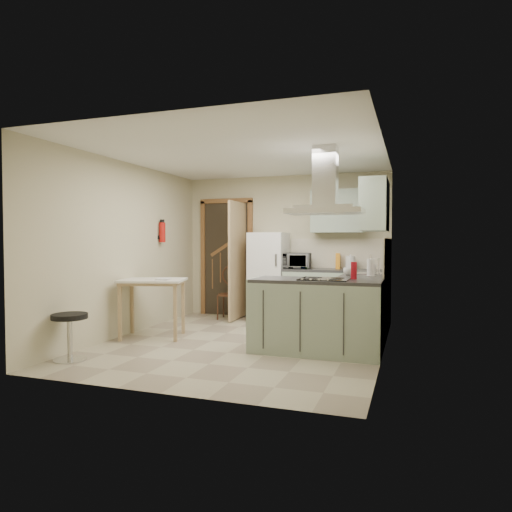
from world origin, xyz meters
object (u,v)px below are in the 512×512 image
at_px(stool, 70,337).
at_px(drop_leaf_table, 153,308).
at_px(fridge, 269,277).
at_px(microwave, 296,261).
at_px(bentwood_chair, 229,295).
at_px(extractor_hood, 325,211).
at_px(peninsula, 316,316).

bearing_deg(stool, drop_leaf_table, 80.38).
relative_size(fridge, microwave, 3.20).
bearing_deg(fridge, bentwood_chair, -171.81).
bearing_deg(microwave, bentwood_chair, 178.55).
height_order(extractor_hood, bentwood_chair, extractor_hood).
bearing_deg(fridge, microwave, -4.28).
bearing_deg(extractor_hood, stool, -155.07).
bearing_deg(extractor_hood, bentwood_chair, 137.19).
height_order(drop_leaf_table, bentwood_chair, bentwood_chair).
xyz_separation_m(bentwood_chair, microwave, (1.19, 0.06, 0.61)).
distance_m(peninsula, extractor_hood, 1.27).
bearing_deg(microwave, extractor_hood, -71.28).
bearing_deg(peninsula, stool, -154.23).
height_order(peninsula, stool, peninsula).
bearing_deg(drop_leaf_table, peninsula, -19.85).
height_order(bentwood_chair, stool, bentwood_chair).
bearing_deg(drop_leaf_table, microwave, 31.34).
relative_size(fridge, stool, 2.79).
bearing_deg(bentwood_chair, drop_leaf_table, -107.13).
relative_size(fridge, extractor_hood, 1.67).
relative_size(extractor_hood, stool, 1.67).
distance_m(bentwood_chair, microwave, 1.34).
xyz_separation_m(fridge, microwave, (0.49, -0.04, 0.28)).
bearing_deg(bentwood_chair, peninsula, -47.34).
xyz_separation_m(fridge, stool, (-1.38, -3.24, -0.48)).
height_order(stool, microwave, microwave).
distance_m(fridge, stool, 3.55).
xyz_separation_m(extractor_hood, stool, (-2.70, -1.26, -1.45)).
relative_size(peninsula, stool, 2.88).
height_order(fridge, microwave, fridge).
relative_size(drop_leaf_table, stool, 1.63).
bearing_deg(fridge, stool, -113.03).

